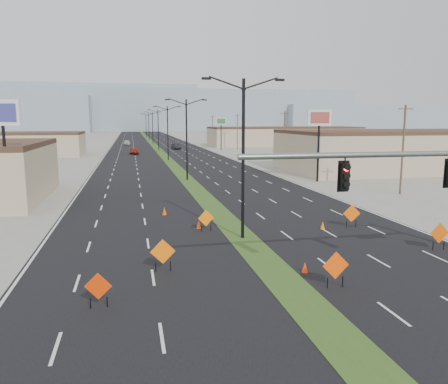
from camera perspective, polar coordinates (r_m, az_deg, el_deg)
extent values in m
plane|color=gray|center=(17.56, 12.66, -16.18)|extent=(600.00, 600.00, 0.00)
cube|color=black|center=(114.77, -8.64, 5.53)|extent=(25.00, 400.00, 0.02)
cube|color=#2D4F1C|center=(114.77, -8.64, 5.53)|extent=(2.00, 400.00, 0.04)
cube|color=tan|center=(102.59, -26.35, 5.48)|extent=(30.00, 14.00, 4.50)
cube|color=tan|center=(72.17, 22.54, 4.90)|extent=(36.00, 18.00, 5.50)
cube|color=tan|center=(132.25, 7.84, 7.13)|extent=(44.00, 16.00, 5.00)
cube|color=#889BA9|center=(317.86, -3.63, 10.54)|extent=(220.00, 50.00, 28.00)
cube|color=#889BA9|center=(357.10, 19.76, 9.09)|extent=(160.00, 50.00, 18.00)
cube|color=#889BA9|center=(335.23, -16.28, 10.48)|extent=(140.00, 50.00, 32.00)
cylinder|color=slate|center=(20.33, 24.38, 4.57)|extent=(16.00, 0.24, 0.24)
cube|color=black|center=(18.56, 15.45, 1.96)|extent=(0.50, 0.28, 1.30)
sphere|color=#FF0C05|center=(18.38, 15.73, 2.97)|extent=(0.22, 0.22, 0.22)
cylinder|color=black|center=(27.31, 2.51, 4.10)|extent=(0.20, 0.20, 10.00)
cube|color=black|center=(26.82, -2.33, 14.60)|extent=(0.55, 0.24, 0.14)
cube|color=black|center=(27.97, 7.30, 14.32)|extent=(0.55, 0.24, 0.14)
cylinder|color=black|center=(54.81, -4.90, 6.73)|extent=(0.20, 0.20, 10.00)
cube|color=black|center=(54.56, -7.42, 11.88)|extent=(0.55, 0.24, 0.14)
cube|color=black|center=(55.14, -2.55, 11.92)|extent=(0.55, 0.24, 0.14)
cylinder|color=black|center=(82.64, -7.36, 7.57)|extent=(0.20, 0.20, 10.00)
cube|color=black|center=(82.48, -9.05, 10.97)|extent=(0.55, 0.24, 0.14)
cube|color=black|center=(82.86, -5.82, 11.03)|extent=(0.55, 0.24, 0.14)
cylinder|color=black|center=(110.56, -8.58, 7.99)|extent=(0.20, 0.20, 10.00)
cube|color=black|center=(110.44, -9.85, 10.52)|extent=(0.55, 0.24, 0.14)
cube|color=black|center=(110.73, -7.43, 10.58)|extent=(0.55, 0.24, 0.14)
cylinder|color=black|center=(138.51, -9.31, 8.23)|extent=(0.20, 0.20, 10.00)
cube|color=black|center=(138.42, -10.33, 10.25)|extent=(0.55, 0.24, 0.14)
cube|color=black|center=(138.64, -8.40, 10.30)|extent=(0.55, 0.24, 0.14)
cylinder|color=black|center=(166.48, -9.79, 8.39)|extent=(0.20, 0.20, 10.00)
cube|color=black|center=(166.40, -10.65, 10.07)|extent=(0.55, 0.24, 0.14)
cube|color=black|center=(166.59, -9.04, 10.12)|extent=(0.55, 0.24, 0.14)
cylinder|color=black|center=(194.46, -10.14, 8.51)|extent=(0.20, 0.20, 10.00)
cube|color=black|center=(194.39, -10.87, 9.95)|extent=(0.55, 0.24, 0.14)
cube|color=black|center=(194.55, -9.49, 9.99)|extent=(0.55, 0.24, 0.14)
cylinder|color=#4C3823|center=(47.70, 22.32, 5.07)|extent=(0.20, 0.20, 9.00)
cube|color=#4C3823|center=(47.62, 22.63, 9.99)|extent=(1.60, 0.10, 0.10)
cylinder|color=#4C3823|center=(79.07, 7.87, 7.12)|extent=(0.20, 0.20, 9.00)
cube|color=#4C3823|center=(79.02, 7.93, 10.09)|extent=(1.60, 0.10, 0.10)
cylinder|color=#4C3823|center=(112.61, 1.77, 7.86)|extent=(0.20, 0.20, 9.00)
cube|color=#4C3823|center=(112.57, 1.78, 9.94)|extent=(1.60, 0.10, 0.10)
cylinder|color=#4C3823|center=(146.83, -1.52, 8.21)|extent=(0.20, 0.20, 9.00)
cube|color=#4C3823|center=(146.80, -1.53, 9.81)|extent=(1.60, 0.10, 0.10)
imported|color=maroon|center=(98.93, -11.66, 5.26)|extent=(2.19, 4.39, 1.44)
imported|color=black|center=(114.18, -6.28, 5.94)|extent=(2.19, 4.73, 1.50)
imported|color=#A9AFB2|center=(135.95, -12.57, 6.30)|extent=(2.07, 4.83, 1.39)
cube|color=red|center=(18.59, -16.12, -11.74)|extent=(1.10, 0.26, 1.12)
cylinder|color=black|center=(18.87, -17.04, -13.73)|extent=(0.05, 0.05, 0.46)
cylinder|color=black|center=(18.82, -15.01, -13.70)|extent=(0.05, 0.05, 0.46)
cube|color=#FF6805|center=(22.10, -8.00, -7.71)|extent=(1.26, 0.05, 1.26)
cylinder|color=black|center=(22.33, -8.90, -9.68)|extent=(0.05, 0.05, 0.52)
cylinder|color=black|center=(22.37, -7.00, -9.59)|extent=(0.05, 0.05, 0.52)
cube|color=orange|center=(29.69, -2.37, -3.42)|extent=(1.11, 0.20, 1.12)
cylinder|color=black|center=(29.80, -2.98, -4.76)|extent=(0.05, 0.05, 0.47)
cylinder|color=black|center=(29.90, -1.74, -4.70)|extent=(0.05, 0.05, 0.47)
cube|color=#FF4905|center=(20.49, 14.40, -9.27)|extent=(1.28, 0.09, 1.28)
cylinder|color=black|center=(20.60, 13.36, -11.48)|extent=(0.05, 0.05, 0.53)
cylinder|color=black|center=(20.91, 15.24, -11.23)|extent=(0.05, 0.05, 0.53)
cube|color=#D54904|center=(28.30, 26.33, -4.83)|extent=(1.25, 0.09, 1.24)
cylinder|color=black|center=(28.27, 25.63, -6.42)|extent=(0.05, 0.05, 0.52)
cylinder|color=black|center=(28.71, 26.79, -6.28)|extent=(0.05, 0.05, 0.52)
cube|color=#FF5A05|center=(31.99, 16.34, -2.70)|extent=(1.22, 0.21, 1.23)
cylinder|color=black|center=(31.99, 15.72, -4.08)|extent=(0.05, 0.05, 0.51)
cylinder|color=black|center=(32.32, 16.84, -3.99)|extent=(0.05, 0.05, 0.51)
cone|color=#EF3405|center=(22.38, 10.51, -9.65)|extent=(0.33, 0.33, 0.55)
cone|color=#F54505|center=(30.61, -3.33, -4.27)|extent=(0.40, 0.40, 0.58)
cone|color=#D57004|center=(31.18, 12.76, -4.28)|extent=(0.39, 0.39, 0.54)
cone|color=#DF4704|center=(35.19, -7.79, -2.49)|extent=(0.49, 0.49, 0.64)
cylinder|color=black|center=(37.98, -26.55, 2.69)|extent=(0.24, 0.24, 7.47)
cube|color=white|center=(37.79, -27.03, 9.21)|extent=(2.93, 1.16, 1.97)
cube|color=#393A8A|center=(37.60, -27.11, 9.21)|extent=(2.28, 0.71, 1.38)
cylinder|color=black|center=(54.77, 12.20, 5.10)|extent=(0.24, 0.24, 7.22)
cube|color=white|center=(54.63, 12.35, 9.47)|extent=(2.87, 0.81, 1.90)
cube|color=#A13E35|center=(54.45, 12.44, 9.47)|extent=(2.26, 0.42, 1.33)
cylinder|color=black|center=(111.16, -0.38, 7.25)|extent=(0.24, 0.24, 6.70)
cube|color=white|center=(111.09, -0.38, 9.25)|extent=(2.58, 1.31, 1.76)
cube|color=#327F46|center=(110.89, -0.36, 9.25)|extent=(1.98, 0.84, 1.23)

